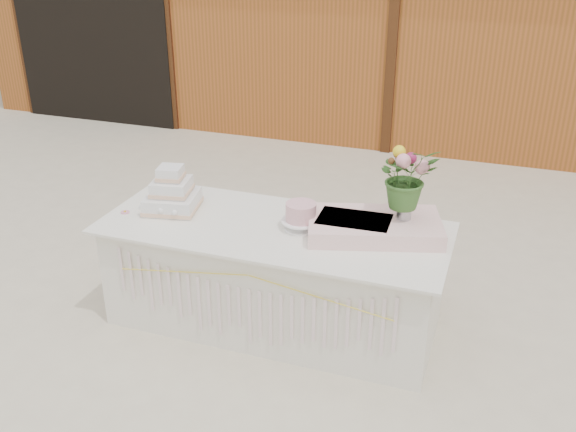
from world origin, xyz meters
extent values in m
plane|color=beige|center=(0.00, 0.00, 0.00)|extent=(80.00, 80.00, 0.00)
cube|color=#9F4E21|center=(0.00, 6.00, 1.50)|extent=(12.00, 4.00, 3.00)
cube|color=black|center=(-4.20, 3.98, 1.10)|extent=(2.40, 0.08, 2.20)
cube|color=white|center=(0.00, 0.00, 0.38)|extent=(2.28, 0.88, 0.75)
cube|color=white|center=(0.00, 0.00, 0.76)|extent=(2.40, 1.00, 0.02)
cube|color=white|center=(-0.79, 0.03, 0.83)|extent=(0.41, 0.41, 0.12)
cube|color=beige|center=(-0.79, 0.03, 0.79)|extent=(0.43, 0.43, 0.03)
cube|color=white|center=(-0.79, 0.03, 0.95)|extent=(0.30, 0.30, 0.11)
cube|color=beige|center=(-0.79, 0.03, 0.92)|extent=(0.31, 0.31, 0.03)
cube|color=white|center=(-0.79, 0.03, 1.05)|extent=(0.19, 0.19, 0.10)
cube|color=beige|center=(-0.79, 0.03, 1.03)|extent=(0.21, 0.21, 0.03)
cylinder|color=white|center=(0.19, 0.03, 0.78)|extent=(0.23, 0.23, 0.01)
cylinder|color=white|center=(0.19, 0.03, 0.81)|extent=(0.07, 0.07, 0.04)
cylinder|color=white|center=(0.19, 0.03, 0.83)|extent=(0.26, 0.26, 0.01)
cylinder|color=#F3AFBD|center=(0.19, 0.03, 0.90)|extent=(0.21, 0.21, 0.12)
cube|color=#FFD1CD|center=(0.67, 0.13, 0.83)|extent=(0.98, 0.73, 0.11)
cylinder|color=#ADADB2|center=(0.85, 0.20, 0.95)|extent=(0.10, 0.10, 0.13)
imported|color=#376327|center=(0.85, 0.20, 1.23)|extent=(0.50, 0.48, 0.43)
camera|label=1|loc=(1.41, -3.69, 2.69)|focal=40.00mm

